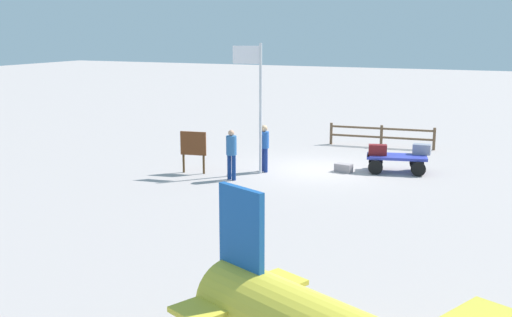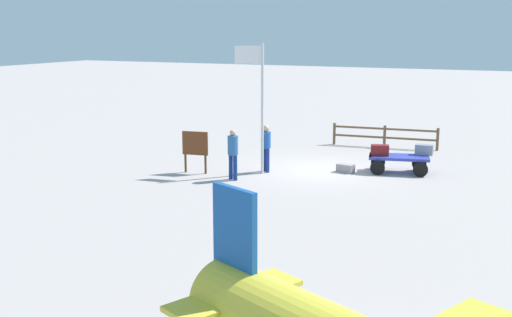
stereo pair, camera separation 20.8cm
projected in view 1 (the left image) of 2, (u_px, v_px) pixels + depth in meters
ground_plane at (317, 170)px, 22.69m from camera, size 120.00×120.00×0.00m
luggage_cart at (396, 160)px, 22.19m from camera, size 2.24×1.53×0.61m
suitcase_grey at (422, 149)px, 22.32m from camera, size 0.63×0.40×0.37m
suitcase_olive at (378, 150)px, 22.16m from camera, size 0.69×0.48×0.38m
suitcase_dark at (344, 168)px, 22.28m from camera, size 0.64×0.43×0.30m
worker_lead at (231, 151)px, 20.94m from camera, size 0.43×0.43×1.71m
worker_trailing at (264, 144)px, 22.14m from camera, size 0.47×0.47×1.69m
flagpole at (257, 94)px, 21.61m from camera, size 1.07×0.16×4.54m
signboard at (193, 146)px, 21.95m from camera, size 0.94×0.20×1.49m
wooden_fence at (381, 134)px, 26.89m from camera, size 4.49×0.52×0.95m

